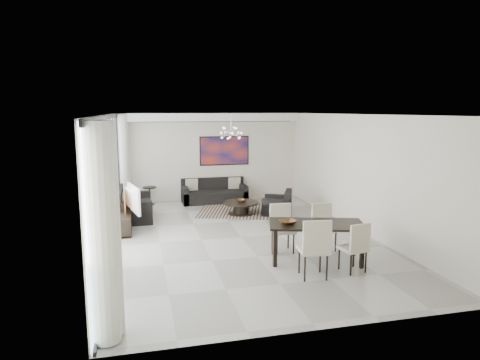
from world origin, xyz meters
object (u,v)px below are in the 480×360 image
object	(u,v)px
tv_console	(123,222)
television	(129,199)
sofa_main	(214,194)
dining_table	(316,227)
coffee_table	(241,207)

from	to	relation	value
tv_console	television	bearing A→B (deg)	12.96
sofa_main	dining_table	xyz separation A→B (m)	(1.01, -6.00, 0.43)
coffee_table	sofa_main	xyz separation A→B (m)	(-0.46, 1.85, 0.05)
tv_console	television	xyz separation A→B (m)	(0.16, 0.04, 0.57)
sofa_main	television	xyz separation A→B (m)	(-2.67, -2.80, 0.54)
tv_console	television	world-z (taller)	television
tv_console	dining_table	size ratio (longest dim) A/B	0.72
coffee_table	sofa_main	bearing A→B (deg)	104.00
sofa_main	dining_table	bearing A→B (deg)	-80.48
dining_table	tv_console	bearing A→B (deg)	140.46
tv_console	dining_table	world-z (taller)	dining_table
dining_table	television	bearing A→B (deg)	138.93
tv_console	dining_table	bearing A→B (deg)	-39.54
coffee_table	sofa_main	size ratio (longest dim) A/B	0.49
sofa_main	dining_table	size ratio (longest dim) A/B	1.03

